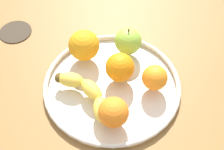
{
  "coord_description": "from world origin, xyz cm",
  "views": [
    {
      "loc": [
        -30.96,
        31.57,
        61.5
      ],
      "look_at": [
        0.0,
        0.0,
        4.8
      ],
      "focal_mm": 48.52,
      "sensor_mm": 36.0,
      "label": 1
    }
  ],
  "objects_px": {
    "apple": "(128,41)",
    "orange_back_right": "(113,112)",
    "orange_front_left": "(84,45)",
    "orange_back_left": "(119,67)",
    "orange_center": "(155,78)",
    "banana": "(86,92)",
    "fruit_bowl": "(112,85)",
    "ambient_coaster": "(15,31)"
  },
  "relations": [
    {
      "from": "fruit_bowl",
      "to": "orange_back_left",
      "type": "bearing_deg",
      "value": -84.98
    },
    {
      "from": "orange_center",
      "to": "ambient_coaster",
      "type": "distance_m",
      "value": 0.43
    },
    {
      "from": "ambient_coaster",
      "to": "fruit_bowl",
      "type": "bearing_deg",
      "value": -170.38
    },
    {
      "from": "orange_center",
      "to": "apple",
      "type": "bearing_deg",
      "value": -18.16
    },
    {
      "from": "apple",
      "to": "orange_back_right",
      "type": "bearing_deg",
      "value": 124.16
    },
    {
      "from": "orange_back_right",
      "to": "ambient_coaster",
      "type": "bearing_deg",
      "value": -2.21
    },
    {
      "from": "orange_center",
      "to": "fruit_bowl",
      "type": "bearing_deg",
      "value": 39.59
    },
    {
      "from": "banana",
      "to": "orange_center",
      "type": "bearing_deg",
      "value": -121.28
    },
    {
      "from": "apple",
      "to": "orange_back_left",
      "type": "relative_size",
      "value": 1.11
    },
    {
      "from": "fruit_bowl",
      "to": "orange_center",
      "type": "distance_m",
      "value": 0.11
    },
    {
      "from": "orange_back_right",
      "to": "banana",
      "type": "bearing_deg",
      "value": -1.19
    },
    {
      "from": "ambient_coaster",
      "to": "apple",
      "type": "bearing_deg",
      "value": -151.0
    },
    {
      "from": "fruit_bowl",
      "to": "orange_front_left",
      "type": "relative_size",
      "value": 4.27
    },
    {
      "from": "orange_center",
      "to": "banana",
      "type": "bearing_deg",
      "value": 55.46
    },
    {
      "from": "banana",
      "to": "ambient_coaster",
      "type": "relative_size",
      "value": 2.03
    },
    {
      "from": "orange_front_left",
      "to": "ambient_coaster",
      "type": "xyz_separation_m",
      "value": [
        0.22,
        0.07,
        -0.05
      ]
    },
    {
      "from": "fruit_bowl",
      "to": "orange_front_left",
      "type": "height_order",
      "value": "orange_front_left"
    },
    {
      "from": "apple",
      "to": "orange_back_left",
      "type": "xyz_separation_m",
      "value": [
        -0.04,
        0.08,
        0.0
      ]
    },
    {
      "from": "banana",
      "to": "fruit_bowl",
      "type": "bearing_deg",
      "value": -98.88
    },
    {
      "from": "orange_back_left",
      "to": "orange_center",
      "type": "relative_size",
      "value": 1.16
    },
    {
      "from": "orange_center",
      "to": "ambient_coaster",
      "type": "bearing_deg",
      "value": 16.34
    },
    {
      "from": "orange_back_right",
      "to": "ambient_coaster",
      "type": "relative_size",
      "value": 0.73
    },
    {
      "from": "fruit_bowl",
      "to": "banana",
      "type": "height_order",
      "value": "banana"
    },
    {
      "from": "orange_back_left",
      "to": "ambient_coaster",
      "type": "bearing_deg",
      "value": 14.07
    },
    {
      "from": "apple",
      "to": "ambient_coaster",
      "type": "xyz_separation_m",
      "value": [
        0.29,
        0.16,
        -0.05
      ]
    },
    {
      "from": "banana",
      "to": "orange_back_left",
      "type": "bearing_deg",
      "value": -94.27
    },
    {
      "from": "fruit_bowl",
      "to": "ambient_coaster",
      "type": "relative_size",
      "value": 3.67
    },
    {
      "from": "orange_back_right",
      "to": "orange_front_left",
      "type": "bearing_deg",
      "value": -24.56
    },
    {
      "from": "fruit_bowl",
      "to": "orange_front_left",
      "type": "distance_m",
      "value": 0.12
    },
    {
      "from": "apple",
      "to": "orange_front_left",
      "type": "bearing_deg",
      "value": 53.72
    },
    {
      "from": "banana",
      "to": "orange_front_left",
      "type": "xyz_separation_m",
      "value": [
        0.1,
        -0.08,
        0.02
      ]
    },
    {
      "from": "orange_front_left",
      "to": "orange_back_right",
      "type": "bearing_deg",
      "value": 155.44
    },
    {
      "from": "apple",
      "to": "orange_back_right",
      "type": "height_order",
      "value": "apple"
    },
    {
      "from": "orange_front_left",
      "to": "orange_back_right",
      "type": "xyz_separation_m",
      "value": [
        -0.19,
        0.09,
        -0.01
      ]
    },
    {
      "from": "fruit_bowl",
      "to": "orange_front_left",
      "type": "xyz_separation_m",
      "value": [
        0.11,
        -0.01,
        0.05
      ]
    },
    {
      "from": "orange_center",
      "to": "orange_back_right",
      "type": "bearing_deg",
      "value": 89.09
    },
    {
      "from": "fruit_bowl",
      "to": "orange_back_right",
      "type": "xyz_separation_m",
      "value": [
        -0.08,
        0.07,
        0.04
      ]
    },
    {
      "from": "fruit_bowl",
      "to": "ambient_coaster",
      "type": "bearing_deg",
      "value": 9.62
    },
    {
      "from": "banana",
      "to": "orange_back_right",
      "type": "relative_size",
      "value": 2.76
    },
    {
      "from": "banana",
      "to": "orange_back_right",
      "type": "xyz_separation_m",
      "value": [
        -0.09,
        0.0,
        0.02
      ]
    },
    {
      "from": "orange_front_left",
      "to": "orange_center",
      "type": "distance_m",
      "value": 0.2
    },
    {
      "from": "orange_front_left",
      "to": "apple",
      "type": "bearing_deg",
      "value": -126.28
    }
  ]
}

